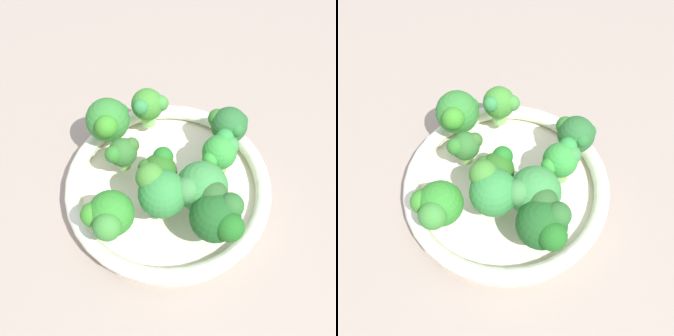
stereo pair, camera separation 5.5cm
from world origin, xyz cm
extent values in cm
cube|color=gray|center=(0.00, 0.00, -1.25)|extent=(130.00, 130.00, 2.50)
cylinder|color=#F1E3C9|center=(-1.35, -2.79, 0.89)|extent=(28.06, 28.06, 1.79)
torus|color=silver|center=(-1.35, -2.79, 2.88)|extent=(29.23, 29.23, 2.18)
cylinder|color=#86B052|center=(2.91, -11.43, 4.84)|extent=(2.36, 2.36, 1.75)
sphere|color=#1C5720|center=(2.91, -11.43, 7.80)|extent=(6.43, 6.43, 6.43)
sphere|color=#2A642A|center=(4.72, -11.16, 9.53)|extent=(3.26, 3.26, 3.26)
sphere|color=#1D661E|center=(3.98, -13.66, 9.10)|extent=(3.53, 3.53, 3.53)
sphere|color=#2B5C27|center=(3.11, -9.12, 9.04)|extent=(3.77, 3.77, 3.77)
cylinder|color=#8EC857|center=(8.33, 2.16, 5.09)|extent=(2.30, 2.30, 2.25)
sphere|color=#28662E|center=(8.33, 2.16, 7.92)|extent=(5.21, 5.21, 5.21)
sphere|color=#22712D|center=(10.05, 2.47, 8.21)|extent=(2.12, 2.12, 2.12)
sphere|color=#286E2F|center=(8.80, 0.60, 8.79)|extent=(2.19, 2.19, 2.19)
sphere|color=#31742A|center=(6.92, 3.44, 8.21)|extent=(2.71, 2.71, 2.71)
cylinder|color=#97C772|center=(-9.51, -8.82, 5.11)|extent=(1.94, 1.94, 2.28)
sphere|color=#2E8629|center=(-9.51, -8.82, 8.13)|extent=(5.78, 5.78, 5.78)
sphere|color=#388A29|center=(-11.65, -8.83, 8.57)|extent=(3.11, 3.11, 3.11)
sphere|color=#3B8835|center=(-10.08, -11.13, 9.36)|extent=(3.44, 3.44, 3.44)
cylinder|color=#8FDB6F|center=(-2.42, 7.99, 5.24)|extent=(2.18, 2.18, 2.54)
sphere|color=#3E8A2F|center=(-2.42, 7.99, 8.05)|extent=(4.74, 4.74, 4.74)
sphere|color=#328441|center=(-3.53, 6.65, 9.21)|extent=(2.27, 2.27, 2.27)
sphere|color=#418F38|center=(-0.54, 7.58, 8.38)|extent=(2.39, 2.39, 2.39)
cylinder|color=#78BB55|center=(-2.93, -7.55, 5.32)|extent=(2.24, 2.24, 2.72)
sphere|color=#31863B|center=(-2.93, -7.55, 8.69)|extent=(6.17, 6.17, 6.17)
sphere|color=#358E36|center=(-2.98, -5.74, 9.11)|extent=(3.17, 3.17, 3.17)
sphere|color=#3F852F|center=(-4.15, -5.96, 10.34)|extent=(3.68, 3.68, 3.68)
sphere|color=green|center=(-4.07, -5.93, 10.06)|extent=(3.12, 3.12, 3.12)
cylinder|color=#94CB63|center=(2.27, -7.01, 4.80)|extent=(2.60, 2.60, 1.67)
sphere|color=#388940|center=(2.27, -7.01, 7.83)|extent=(6.75, 6.75, 6.75)
sphere|color=#3D8341|center=(-0.31, -7.96, 9.38)|extent=(3.30, 3.30, 3.30)
sphere|color=#36873E|center=(2.96, -9.18, 9.35)|extent=(2.75, 2.75, 2.75)
cylinder|color=#87C15C|center=(5.82, -2.16, 5.17)|extent=(2.77, 2.77, 2.41)
sphere|color=green|center=(5.82, -2.16, 7.92)|extent=(4.75, 4.75, 4.75)
sphere|color=green|center=(6.80, -0.71, 8.99)|extent=(2.54, 2.54, 2.54)
sphere|color=green|center=(4.28, -3.34, 8.24)|extent=(2.27, 2.27, 2.27)
sphere|color=#388640|center=(7.23, -1.79, 8.54)|extent=(2.64, 2.64, 2.64)
cylinder|color=#90CB61|center=(-7.01, 0.68, 4.96)|extent=(1.81, 1.81, 1.98)
sphere|color=#306D2C|center=(-7.01, 0.68, 7.26)|extent=(4.04, 4.04, 4.04)
sphere|color=#2E7729|center=(-8.28, -0.27, 8.03)|extent=(2.39, 2.39, 2.39)
sphere|color=#35672A|center=(-5.69, 1.19, 7.88)|extent=(2.19, 2.19, 2.19)
cylinder|color=#9CCC61|center=(-2.62, -3.34, 4.87)|extent=(2.60, 2.60, 1.81)
sphere|color=#29661E|center=(-2.62, -3.34, 7.33)|extent=(4.76, 4.76, 4.76)
sphere|color=#2E6725|center=(-4.31, -2.94, 8.09)|extent=(2.21, 2.21, 2.21)
sphere|color=#227424|center=(-1.85, -1.89, 8.39)|extent=(2.80, 2.80, 2.80)
cylinder|color=#A2CC68|center=(-8.41, 6.20, 4.94)|extent=(1.94, 1.94, 1.94)
sphere|color=#317F30|center=(-8.41, 6.20, 7.96)|extent=(6.30, 6.30, 6.30)
sphere|color=#388E26|center=(-8.65, 3.75, 9.50)|extent=(3.18, 3.18, 3.18)
sphere|color=#28842F|center=(-6.58, 6.85, 8.47)|extent=(2.62, 2.62, 2.62)
camera|label=1|loc=(-6.91, -32.91, 53.15)|focal=44.24mm
camera|label=2|loc=(-1.40, -33.42, 53.15)|focal=44.24mm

